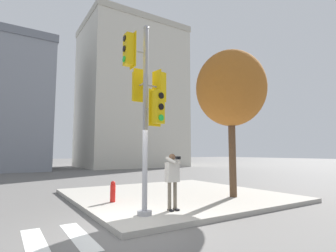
{
  "coord_description": "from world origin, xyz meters",
  "views": [
    {
      "loc": [
        -2.76,
        -5.92,
        1.86
      ],
      "look_at": [
        1.39,
        0.65,
        2.65
      ],
      "focal_mm": 28.0,
      "sensor_mm": 36.0,
      "label": 1
    }
  ],
  "objects": [
    {
      "name": "sidewalk_corner",
      "position": [
        3.5,
        3.5,
        0.07
      ],
      "size": [
        8.0,
        8.0,
        0.15
      ],
      "color": "#ADA89E",
      "rests_on": "ground_plane"
    },
    {
      "name": "traffic_signal_pole",
      "position": [
        0.67,
        0.71,
        3.49
      ],
      "size": [
        1.38,
        1.38,
        5.46
      ],
      "color": "#939399",
      "rests_on": "sidewalk_corner"
    },
    {
      "name": "person_photographer",
      "position": [
        1.63,
        0.77,
        1.15
      ],
      "size": [
        0.5,
        0.53,
        1.68
      ],
      "color": "black",
      "rests_on": "sidewalk_corner"
    },
    {
      "name": "building_right",
      "position": [
        11.97,
        27.06,
        9.67
      ],
      "size": [
        13.1,
        10.52,
        19.31
      ],
      "color": "beige",
      "rests_on": "ground_plane"
    },
    {
      "name": "ground_plane",
      "position": [
        0.0,
        0.0,
        0.0
      ],
      "size": [
        160.0,
        160.0,
        0.0
      ],
      "primitive_type": "plane",
      "color": "slate"
    },
    {
      "name": "fire_hydrant",
      "position": [
        0.59,
        3.0,
        0.51
      ],
      "size": [
        0.18,
        0.24,
        0.72
      ],
      "color": "red",
      "rests_on": "sidewalk_corner"
    },
    {
      "name": "street_tree",
      "position": [
        4.95,
        1.52,
        4.44
      ],
      "size": [
        2.81,
        2.81,
        5.86
      ],
      "color": "brown",
      "rests_on": "sidewalk_corner"
    }
  ]
}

